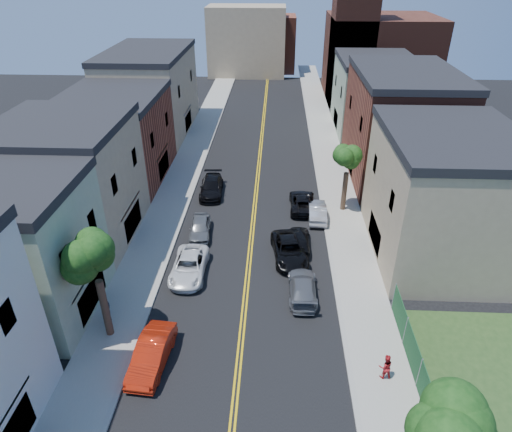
# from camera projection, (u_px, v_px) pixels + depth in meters

# --- Properties ---
(sidewalk_left) EXTENTS (3.20, 100.00, 0.15)m
(sidewalk_left) POSITION_uv_depth(u_px,v_px,m) (188.00, 162.00, 49.40)
(sidewalk_left) COLOR gray
(sidewalk_left) RESTS_ON ground
(sidewalk_right) EXTENTS (3.20, 100.00, 0.15)m
(sidewalk_right) POSITION_uv_depth(u_px,v_px,m) (331.00, 164.00, 48.76)
(sidewalk_right) COLOR gray
(sidewalk_right) RESTS_ON ground
(curb_left) EXTENTS (0.30, 100.00, 0.15)m
(curb_left) POSITION_uv_depth(u_px,v_px,m) (203.00, 162.00, 49.33)
(curb_left) COLOR gray
(curb_left) RESTS_ON ground
(curb_right) EXTENTS (0.30, 100.00, 0.15)m
(curb_right) POSITION_uv_depth(u_px,v_px,m) (315.00, 164.00, 48.83)
(curb_right) COLOR gray
(curb_right) RESTS_ON ground
(bldg_left_palegrn) EXTENTS (9.00, 8.00, 8.50)m
(bldg_left_palegrn) POSITION_uv_depth(u_px,v_px,m) (10.00, 255.00, 26.85)
(bldg_left_palegrn) COLOR gray
(bldg_left_palegrn) RESTS_ON ground
(bldg_left_tan_near) EXTENTS (9.00, 10.00, 9.00)m
(bldg_left_tan_near) POSITION_uv_depth(u_px,v_px,m) (70.00, 185.00, 34.48)
(bldg_left_tan_near) COLOR #998466
(bldg_left_tan_near) RESTS_ON ground
(bldg_left_brick) EXTENTS (9.00, 12.00, 8.00)m
(bldg_left_brick) POSITION_uv_depth(u_px,v_px,m) (116.00, 140.00, 44.21)
(bldg_left_brick) COLOR brown
(bldg_left_brick) RESTS_ON ground
(bldg_left_tan_far) EXTENTS (9.00, 16.00, 9.50)m
(bldg_left_tan_far) POSITION_uv_depth(u_px,v_px,m) (151.00, 94.00, 55.90)
(bldg_left_tan_far) COLOR #998466
(bldg_left_tan_far) RESTS_ON ground
(bldg_right_tan) EXTENTS (9.00, 12.00, 9.00)m
(bldg_right_tan) POSITION_uv_depth(u_px,v_px,m) (443.00, 199.00, 32.49)
(bldg_right_tan) COLOR #998466
(bldg_right_tan) RESTS_ON ground
(bldg_right_brick) EXTENTS (9.00, 14.00, 10.00)m
(bldg_right_brick) POSITION_uv_depth(u_px,v_px,m) (399.00, 128.00, 44.30)
(bldg_right_brick) COLOR brown
(bldg_right_brick) RESTS_ON ground
(bldg_right_palegrn) EXTENTS (9.00, 12.00, 8.50)m
(bldg_right_palegrn) POSITION_uv_depth(u_px,v_px,m) (373.00, 97.00, 56.75)
(bldg_right_palegrn) COLOR gray
(bldg_right_palegrn) RESTS_ON ground
(church) EXTENTS (16.20, 14.20, 22.60)m
(church) POSITION_uv_depth(u_px,v_px,m) (373.00, 50.00, 68.13)
(church) COLOR #4C2319
(church) RESTS_ON ground
(backdrop_left) EXTENTS (14.00, 8.00, 12.00)m
(backdrop_left) POSITION_uv_depth(u_px,v_px,m) (247.00, 41.00, 82.45)
(backdrop_left) COLOR #998466
(backdrop_left) RESTS_ON ground
(backdrop_center) EXTENTS (10.00, 8.00, 10.00)m
(backdrop_center) POSITION_uv_depth(u_px,v_px,m) (269.00, 43.00, 86.24)
(backdrop_center) COLOR brown
(backdrop_center) RESTS_ON ground
(fence_right) EXTENTS (0.04, 15.00, 1.90)m
(fence_right) POSITION_uv_depth(u_px,v_px,m) (427.00, 398.00, 21.89)
(fence_right) COLOR #143F1E
(fence_right) RESTS_ON sidewalk_right
(tree_left_mid) EXTENTS (5.20, 5.20, 9.29)m
(tree_left_mid) POSITION_uv_depth(u_px,v_px,m) (91.00, 244.00, 23.71)
(tree_left_mid) COLOR #3B271D
(tree_left_mid) RESTS_ON sidewalk_left
(tree_right_corner) EXTENTS (5.80, 5.80, 10.35)m
(tree_right_corner) POSITION_uv_depth(u_px,v_px,m) (464.00, 415.00, 14.08)
(tree_right_corner) COLOR #3B271D
(tree_right_corner) RESTS_ON sidewalk_right
(tree_right_far) EXTENTS (4.40, 4.40, 8.03)m
(tree_right_far) POSITION_uv_depth(u_px,v_px,m) (349.00, 150.00, 37.27)
(tree_right_far) COLOR #3B271D
(tree_right_far) RESTS_ON sidewalk_right
(red_sedan) EXTENTS (1.99, 4.74, 1.52)m
(red_sedan) POSITION_uv_depth(u_px,v_px,m) (152.00, 354.00, 24.75)
(red_sedan) COLOR red
(red_sedan) RESTS_ON ground
(white_pickup) EXTENTS (2.33, 5.05, 1.40)m
(white_pickup) POSITION_uv_depth(u_px,v_px,m) (189.00, 266.00, 31.79)
(white_pickup) COLOR silver
(white_pickup) RESTS_ON ground
(grey_car_left) EXTENTS (2.01, 4.26, 1.41)m
(grey_car_left) POSITION_uv_depth(u_px,v_px,m) (200.00, 228.00, 36.25)
(grey_car_left) COLOR slate
(grey_car_left) RESTS_ON ground
(black_car_left) EXTENTS (2.33, 5.18, 1.47)m
(black_car_left) POSITION_uv_depth(u_px,v_px,m) (211.00, 187.00, 42.55)
(black_car_left) COLOR black
(black_car_left) RESTS_ON ground
(grey_car_right) EXTENTS (1.87, 4.58, 1.33)m
(grey_car_right) POSITION_uv_depth(u_px,v_px,m) (303.00, 288.00, 29.81)
(grey_car_right) COLOR #5A5C61
(grey_car_right) RESTS_ON ground
(black_car_right) EXTENTS (1.73, 4.11, 1.39)m
(black_car_right) POSITION_uv_depth(u_px,v_px,m) (299.00, 240.00, 34.72)
(black_car_right) COLOR black
(black_car_right) RESTS_ON ground
(silver_car_right) EXTENTS (1.56, 4.24, 1.39)m
(silver_car_right) POSITION_uv_depth(u_px,v_px,m) (317.00, 211.00, 38.61)
(silver_car_right) COLOR #ACADB4
(silver_car_right) RESTS_ON ground
(dark_car_right_far) EXTENTS (2.26, 4.84, 1.34)m
(dark_car_right_far) POSITION_uv_depth(u_px,v_px,m) (302.00, 202.00, 40.12)
(dark_car_right_far) COLOR black
(dark_car_right_far) RESTS_ON ground
(black_suv_lane) EXTENTS (3.03, 5.42, 1.43)m
(black_suv_lane) POSITION_uv_depth(u_px,v_px,m) (289.00, 250.00, 33.53)
(black_suv_lane) COLOR black
(black_suv_lane) RESTS_ON ground
(pedestrian_left) EXTENTS (0.55, 0.76, 1.95)m
(pedestrian_left) POSITION_uv_depth(u_px,v_px,m) (106.00, 309.00, 27.32)
(pedestrian_left) COLOR #25252C
(pedestrian_left) RESTS_ON sidewalk_left
(pedestrian_right) EXTENTS (0.83, 0.68, 1.55)m
(pedestrian_right) POSITION_uv_depth(u_px,v_px,m) (385.00, 366.00, 23.78)
(pedestrian_right) COLOR red
(pedestrian_right) RESTS_ON sidewalk_right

